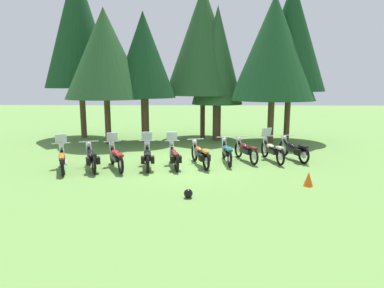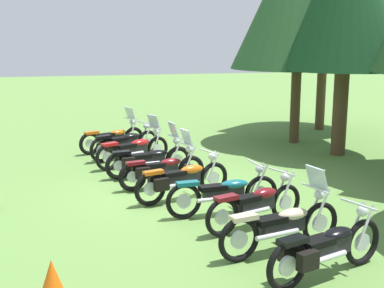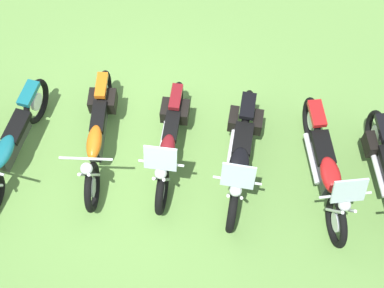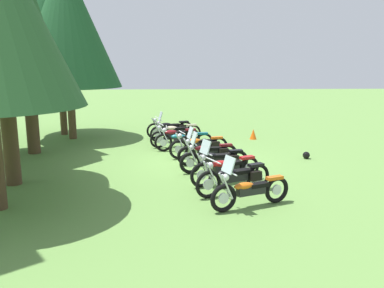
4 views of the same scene
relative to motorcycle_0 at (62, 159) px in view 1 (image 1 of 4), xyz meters
The scene contains 20 objects.
ground_plane 4.87m from the motorcycle_0, 12.11° to the left, with size 80.00×80.00×0.00m, color #608C42.
motorcycle_0 is the anchor object (origin of this frame).
motorcycle_1 1.09m from the motorcycle_0, 11.08° to the left, with size 1.16×2.17×1.03m.
motorcycle_2 2.04m from the motorcycle_0, 10.66° to the left, with size 1.17×2.19×1.37m.
motorcycle_3 3.27m from the motorcycle_0, ahead, with size 0.81×2.30×1.37m.
motorcycle_4 4.33m from the motorcycle_0, ahead, with size 0.78×2.17×1.36m.
motorcycle_5 5.41m from the motorcycle_0, ahead, with size 0.97×2.28×1.02m.
motorcycle_6 6.64m from the motorcycle_0, 13.34° to the left, with size 0.73×2.39×1.02m.
motorcycle_7 7.55m from the motorcycle_0, 14.38° to the left, with size 0.93×2.16×1.01m.
motorcycle_8 8.66m from the motorcycle_0, 12.58° to the left, with size 0.76×2.33×1.38m.
motorcycle_9 9.69m from the motorcycle_0, 12.47° to the left, with size 0.99×2.22×1.03m.
pine_tree_0 10.52m from the motorcycle_0, 103.52° to the left, with size 4.21×4.21×10.30m.
pine_tree_1 7.59m from the motorcycle_0, 88.70° to the left, with size 4.42×4.42×7.36m.
pine_tree_2 8.24m from the motorcycle_0, 71.83° to the left, with size 3.52×3.52×7.26m.
pine_tree_3 11.13m from the motorcycle_0, 55.85° to the left, with size 4.61×4.61×8.99m.
pine_tree_4 10.73m from the motorcycle_0, 49.77° to the left, with size 2.98×2.98×7.71m.
pine_tree_5 12.49m from the motorcycle_0, 35.68° to the left, with size 4.76×4.76×8.15m.
pine_tree_6 13.97m from the motorcycle_0, 35.36° to the left, with size 4.03×4.03×9.08m.
traffic_cone 9.07m from the motorcycle_0, 11.32° to the right, with size 0.32×0.32×0.48m, color #EA590F.
dropped_helmet 5.84m from the motorcycle_0, 31.38° to the right, with size 0.27×0.27×0.27m, color black.
Camera 1 is at (0.57, -13.54, 3.31)m, focal length 31.45 mm.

